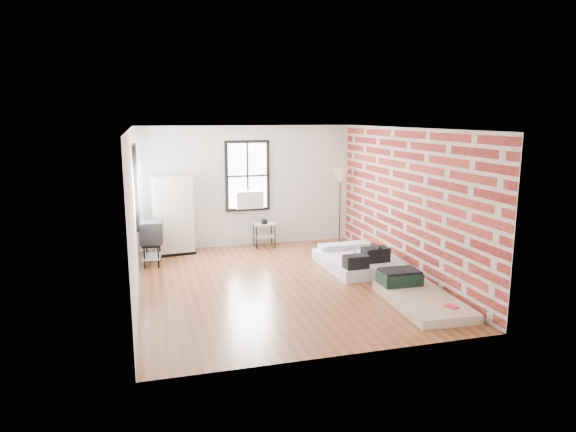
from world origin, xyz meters
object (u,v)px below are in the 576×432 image
object	(u,v)px
wardrobe	(173,215)
side_table	(264,228)
mattress_main	(357,261)
tv_stand	(152,234)
floor_lamp	(340,179)
mattress_bare	(417,295)

from	to	relation	value
wardrobe	side_table	xyz separation A→B (m)	(2.07, 0.07, -0.43)
side_table	mattress_main	bearing A→B (deg)	-57.30
wardrobe	tv_stand	bearing A→B (deg)	-128.16
wardrobe	tv_stand	world-z (taller)	wardrobe
floor_lamp	tv_stand	world-z (taller)	floor_lamp
mattress_bare	tv_stand	size ratio (longest dim) A/B	2.09
wardrobe	mattress_bare	bearing A→B (deg)	-54.90
mattress_bare	side_table	bearing A→B (deg)	113.13
mattress_main	tv_stand	distance (m)	4.22
tv_stand	wardrobe	bearing A→B (deg)	63.21
mattress_main	side_table	size ratio (longest dim) A/B	2.78
mattress_bare	wardrobe	size ratio (longest dim) A/B	1.10
side_table	floor_lamp	world-z (taller)	floor_lamp
mattress_main	tv_stand	bearing A→B (deg)	158.34
wardrobe	side_table	size ratio (longest dim) A/B	2.67
mattress_main	side_table	distance (m)	2.63
side_table	mattress_bare	bearing A→B (deg)	-69.30
mattress_main	wardrobe	distance (m)	4.14
mattress_main	floor_lamp	size ratio (longest dim) A/B	1.00
wardrobe	tv_stand	xyz separation A→B (m)	(-0.48, -0.77, -0.21)
mattress_main	tv_stand	world-z (taller)	tv_stand
side_table	floor_lamp	xyz separation A→B (m)	(1.82, -0.15, 1.12)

